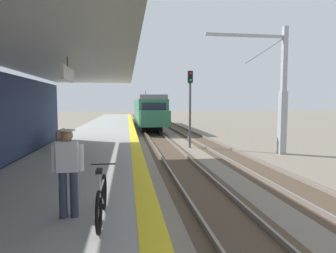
# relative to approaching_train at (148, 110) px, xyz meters

# --- Properties ---
(station_platform) EXTENTS (5.00, 80.00, 0.91)m
(station_platform) POSITION_rel_approaching_train_xyz_m (-4.40, -20.39, -1.73)
(station_platform) COLOR #999993
(station_platform) RESTS_ON ground
(track_pair_nearest_platform) EXTENTS (2.34, 120.00, 0.16)m
(track_pair_nearest_platform) POSITION_rel_approaching_train_xyz_m (-0.00, -16.39, -2.13)
(track_pair_nearest_platform) COLOR #4C3D2D
(track_pair_nearest_platform) RESTS_ON ground
(track_pair_middle) EXTENTS (2.34, 120.00, 0.16)m
(track_pair_middle) POSITION_rel_approaching_train_xyz_m (3.40, -16.39, -2.13)
(track_pair_middle) COLOR #4C3D2D
(track_pair_middle) RESTS_ON ground
(approaching_train) EXTENTS (2.93, 19.60, 4.76)m
(approaching_train) POSITION_rel_approaching_train_xyz_m (0.00, 0.00, 0.00)
(approaching_train) COLOR #286647
(approaching_train) RESTS_ON ground
(commuter_person) EXTENTS (0.59, 0.30, 1.67)m
(commuter_person) POSITION_rel_approaching_train_xyz_m (-3.67, -30.40, -0.34)
(commuter_person) COLOR #33384C
(commuter_person) RESTS_ON station_platform
(bicycle_beside_commuter) EXTENTS (0.48, 1.82, 1.04)m
(bicycle_beside_commuter) POSITION_rel_approaching_train_xyz_m (-3.04, -30.64, -0.88)
(bicycle_beside_commuter) COLOR black
(bicycle_beside_commuter) RESTS_ON station_platform
(rail_signal_post) EXTENTS (0.32, 0.34, 5.20)m
(rail_signal_post) POSITION_rel_approaching_train_xyz_m (1.67, -16.84, 1.02)
(rail_signal_post) COLOR #4C4C4C
(rail_signal_post) RESTS_ON ground
(catenary_pylon_far_side) EXTENTS (5.00, 0.40, 7.50)m
(catenary_pylon_far_side) POSITION_rel_approaching_train_xyz_m (6.32, -19.96, 1.43)
(catenary_pylon_far_side) COLOR #9EA3A8
(catenary_pylon_far_side) RESTS_ON ground
(platform_bench) EXTENTS (0.45, 1.60, 0.88)m
(platform_bench) POSITION_rel_approaching_train_xyz_m (-5.60, -21.67, -0.80)
(platform_bench) COLOR brown
(platform_bench) RESTS_ON station_platform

